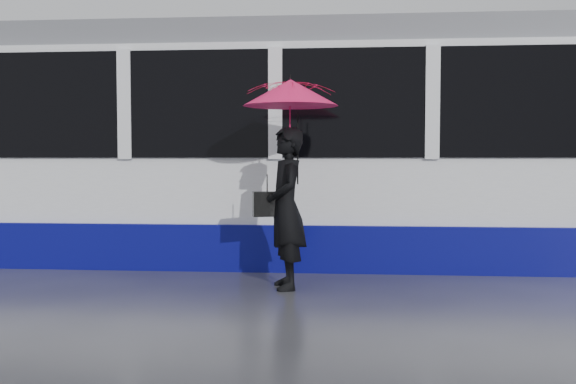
{
  "coord_description": "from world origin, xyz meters",
  "views": [
    {
      "loc": [
        2.11,
        -7.01,
        1.49
      ],
      "look_at": [
        1.48,
        0.38,
        1.1
      ],
      "focal_mm": 40.0,
      "sensor_mm": 36.0,
      "label": 1
    }
  ],
  "objects": [
    {
      "name": "tram",
      "position": [
        -0.26,
        2.5,
        1.64
      ],
      "size": [
        26.0,
        2.56,
        3.35
      ],
      "color": "white",
      "rests_on": "ground"
    },
    {
      "name": "umbrella",
      "position": [
        1.52,
        0.25,
        2.02
      ],
      "size": [
        1.33,
        1.33,
        1.24
      ],
      "rotation": [
        0.0,
        0.0,
        0.26
      ],
      "color": "#DF1249",
      "rests_on": "ground"
    },
    {
      "name": "handbag",
      "position": [
        1.25,
        0.27,
        0.97
      ],
      "size": [
        0.36,
        0.22,
        0.47
      ],
      "rotation": [
        0.0,
        0.0,
        0.26
      ],
      "color": "black",
      "rests_on": "ground"
    },
    {
      "name": "rails",
      "position": [
        0.0,
        2.5,
        0.01
      ],
      "size": [
        34.0,
        1.51,
        0.02
      ],
      "color": "#3F3D38",
      "rests_on": "ground"
    },
    {
      "name": "woman",
      "position": [
        1.47,
        0.25,
        0.92
      ],
      "size": [
        0.6,
        0.76,
        1.84
      ],
      "primitive_type": "imported",
      "rotation": [
        0.0,
        0.0,
        -1.31
      ],
      "color": "black",
      "rests_on": "ground"
    },
    {
      "name": "ground",
      "position": [
        0.0,
        0.0,
        0.0
      ],
      "size": [
        90.0,
        90.0,
        0.0
      ],
      "primitive_type": "plane",
      "color": "#2D2D32",
      "rests_on": "ground"
    }
  ]
}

